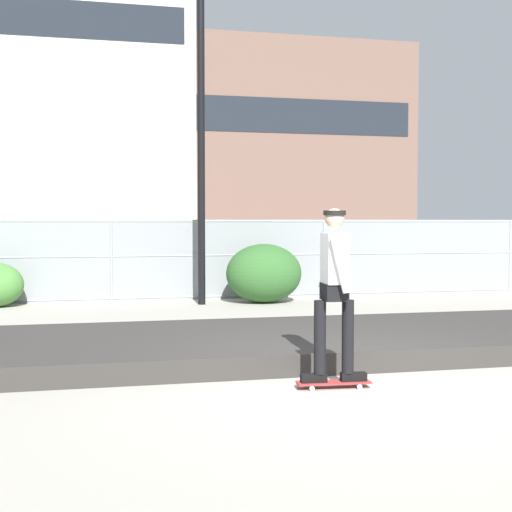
{
  "coord_description": "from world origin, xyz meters",
  "views": [
    {
      "loc": [
        -2.68,
        -6.99,
        1.78
      ],
      "look_at": [
        0.11,
        5.49,
        1.15
      ],
      "focal_mm": 48.0,
      "sensor_mm": 36.0,
      "label": 1
    }
  ],
  "objects_px": {
    "skateboard": "(334,383)",
    "parked_car_near": "(106,258)",
    "shrub_center": "(264,273)",
    "skater": "(334,283)",
    "street_lamp": "(201,105)"
  },
  "relations": [
    {
      "from": "skater",
      "to": "parked_car_near",
      "type": "distance_m",
      "value": 11.94
    },
    {
      "from": "skateboard",
      "to": "skater",
      "type": "bearing_deg",
      "value": -90.0
    },
    {
      "from": "parked_car_near",
      "to": "street_lamp",
      "type": "bearing_deg",
      "value": -62.7
    },
    {
      "from": "street_lamp",
      "to": "parked_car_near",
      "type": "relative_size",
      "value": 1.57
    },
    {
      "from": "skateboard",
      "to": "skater",
      "type": "relative_size",
      "value": 0.44
    },
    {
      "from": "skateboard",
      "to": "parked_car_near",
      "type": "distance_m",
      "value": 11.97
    },
    {
      "from": "street_lamp",
      "to": "shrub_center",
      "type": "xyz_separation_m",
      "value": [
        1.39,
        0.01,
        -3.65
      ]
    },
    {
      "from": "skater",
      "to": "skateboard",
      "type": "bearing_deg",
      "value": 90.0
    },
    {
      "from": "shrub_center",
      "to": "skater",
      "type": "bearing_deg",
      "value": -97.78
    },
    {
      "from": "parked_car_near",
      "to": "shrub_center",
      "type": "xyz_separation_m",
      "value": [
        3.41,
        -3.91,
        -0.18
      ]
    },
    {
      "from": "skater",
      "to": "street_lamp",
      "type": "xyz_separation_m",
      "value": [
        -0.33,
        7.79,
        3.17
      ]
    },
    {
      "from": "street_lamp",
      "to": "shrub_center",
      "type": "height_order",
      "value": "street_lamp"
    },
    {
      "from": "parked_car_near",
      "to": "shrub_center",
      "type": "height_order",
      "value": "parked_car_near"
    },
    {
      "from": "skateboard",
      "to": "shrub_center",
      "type": "xyz_separation_m",
      "value": [
        1.07,
        7.8,
        0.6
      ]
    },
    {
      "from": "skater",
      "to": "street_lamp",
      "type": "bearing_deg",
      "value": 92.39
    }
  ]
}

